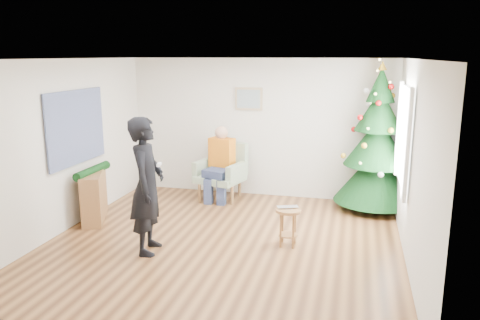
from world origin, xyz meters
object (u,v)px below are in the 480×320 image
(christmas_tree, at_px, (377,144))
(console, at_px, (94,196))
(armchair, at_px, (222,178))
(stool, at_px, (288,227))
(standing_man, at_px, (147,186))

(christmas_tree, bearing_deg, console, -159.24)
(armchair, bearing_deg, stool, -35.74)
(stool, height_order, standing_man, standing_man)
(christmas_tree, height_order, standing_man, christmas_tree)
(armchair, xyz_separation_m, standing_man, (-0.29, -2.58, 0.54))
(armchair, bearing_deg, console, -120.88)
(christmas_tree, xyz_separation_m, console, (-4.48, -1.70, -0.75))
(christmas_tree, relative_size, standing_man, 1.37)
(armchair, height_order, standing_man, standing_man)
(christmas_tree, xyz_separation_m, armchair, (-2.77, -0.09, -0.76))
(stool, relative_size, standing_man, 0.29)
(christmas_tree, xyz_separation_m, standing_man, (-3.06, -2.67, -0.22))
(christmas_tree, relative_size, stool, 4.70)
(stool, distance_m, console, 3.27)
(standing_man, height_order, console, standing_man)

